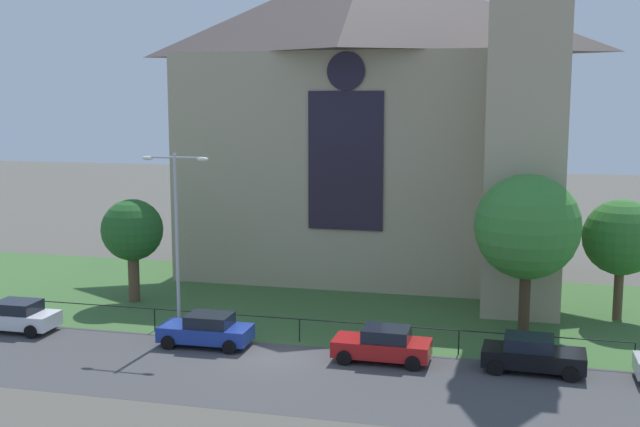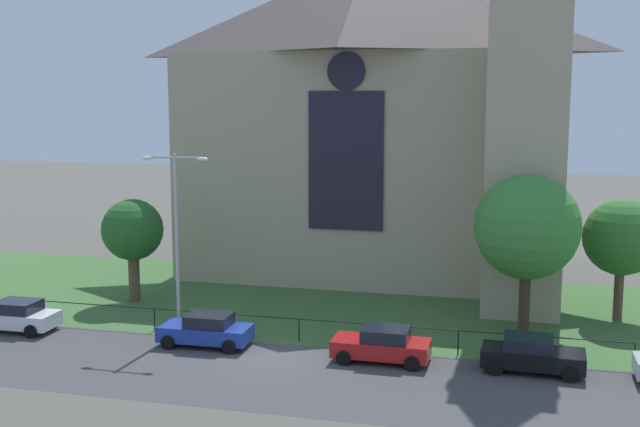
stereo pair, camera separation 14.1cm
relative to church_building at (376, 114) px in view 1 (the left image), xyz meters
name	(u,v)px [view 1 (the left image)]	position (x,y,z in m)	size (l,w,h in m)	color
ground	(324,301)	(-1.42, -7.94, -10.27)	(160.00, 160.00, 0.00)	#56544C
road_asphalt	(256,373)	(-1.42, -19.94, -10.27)	(120.00, 8.00, 0.01)	#424244
grass_verge	(315,310)	(-1.42, -9.94, -10.27)	(120.00, 20.00, 0.01)	#3D6633
church_building	(376,114)	(0.00, 0.00, 0.00)	(23.20, 16.20, 26.00)	tan
iron_railing	(299,322)	(-0.77, -15.44, -9.30)	(29.55, 0.07, 1.13)	black
tree_right_near	(527,227)	(9.42, -11.31, -5.06)	(5.06, 5.06, 7.76)	#423021
tree_right_far	(621,238)	(14.11, -7.77, -6.00)	(3.87, 3.87, 6.24)	brown
tree_left_near	(132,231)	(-11.78, -10.47, -6.28)	(3.42, 3.42, 5.78)	brown
streetlamp_near	(176,221)	(-6.80, -15.54, -4.75)	(3.37, 0.26, 8.75)	#B2B2B7
parked_car_white	(15,316)	(-14.76, -17.12, -9.53)	(4.23, 2.09, 1.51)	silver
parked_car_blue	(207,330)	(-4.77, -17.02, -9.53)	(4.23, 2.09, 1.51)	#1E3899
parked_car_red	(383,345)	(3.47, -17.18, -9.53)	(4.21, 2.04, 1.51)	#B21919
parked_car_black	(532,354)	(9.75, -16.93, -9.53)	(4.26, 2.14, 1.51)	black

